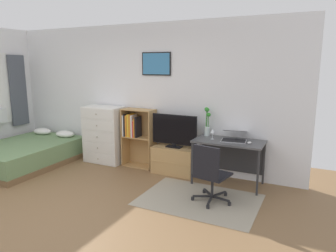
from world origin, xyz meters
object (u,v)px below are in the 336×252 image
Objects in this scene: bamboo_vase at (207,122)px; wine_glass at (213,131)px; television at (174,131)px; office_chair at (210,172)px; bed at (26,153)px; laptop at (234,136)px; desk at (230,148)px; tv_stand at (175,160)px; dresser at (104,135)px; bookshelf at (136,133)px; computer_mouse at (249,143)px.

wine_glass is (0.17, -0.21, -0.10)m from bamboo_vase.
television reaches higher than office_chair.
television is at bearing 13.94° from bed.
laptop reaches higher than office_chair.
desk is 0.91m from office_chair.
television reaches higher than laptop.
laptop is at bearing 0.65° from television.
tv_stand is 4.35× the size of wine_glass.
television is at bearing 173.26° from laptop.
dresser is 1.01× the size of bookshelf.
desk is at bearing 98.15° from office_chair.
bamboo_vase is (-0.44, 0.11, 0.37)m from desk.
tv_stand is 1.21m from laptop.
office_chair is (-0.04, -0.89, -0.14)m from desk.
bookshelf is 1.30× the size of office_chair.
tv_stand is at bearing 90.00° from television.
bamboo_vase is 2.76× the size of wine_glass.
bookshelf is 1.93m from laptop.
laptop is at bearing -1.85° from bookshelf.
dresser is at bearing -177.07° from bamboo_vase.
wine_glass is at bearing -5.97° from bookshelf.
bookshelf reaches higher than laptop.
television is at bearing 175.04° from computer_mouse.
laptop reaches higher than computer_mouse.
bamboo_vase is (-0.40, 1.00, 0.52)m from office_chair.
office_chair is at bearing -73.93° from wine_glass.
laptop is at bearing -0.53° from tv_stand.
office_chair is at bearing -27.86° from bookshelf.
tv_stand is 1.58× the size of bamboo_vase.
tv_stand is at bearing 171.24° from wine_glass.
tv_stand is 1.45m from computer_mouse.
bamboo_vase is (0.57, 0.12, 0.19)m from television.
computer_mouse is at bearing -4.99° from bookshelf.
television is 1.83× the size of laptop.
bamboo_vase reaches higher than laptop.
office_chair is at bearing -68.40° from bamboo_vase.
bamboo_vase is at bearing 122.49° from office_chair.
computer_mouse is 0.62m from wine_glass.
computer_mouse is 0.58× the size of wine_glass.
bookshelf is 1.86m from desk.
tv_stand is at bearing 174.09° from computer_mouse.
desk is 2.37× the size of laptop.
television is 1.00× the size of office_chair.
office_chair is 4.78× the size of wine_glass.
desk is at bearing 0.04° from dresser.
bamboo_vase is at bearing 2.93° from dresser.
television reaches higher than tv_stand.
wine_glass is (2.30, -0.10, 0.31)m from dresser.
television is at bearing -179.49° from desk.
tv_stand is (0.85, -0.05, -0.42)m from bookshelf.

